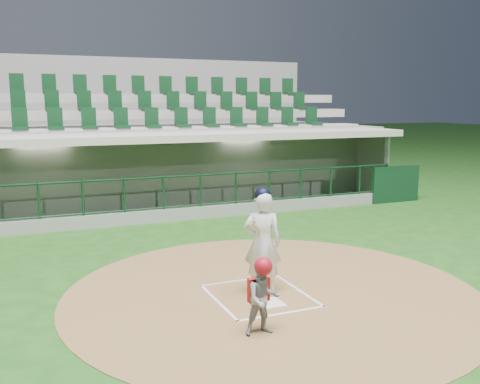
% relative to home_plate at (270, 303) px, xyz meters
% --- Properties ---
extents(ground, '(120.00, 120.00, 0.00)m').
position_rel_home_plate_xyz_m(ground, '(0.00, 0.70, -0.02)').
color(ground, '#1A4814').
rests_on(ground, ground).
extents(dirt_circle, '(7.20, 7.20, 0.01)m').
position_rel_home_plate_xyz_m(dirt_circle, '(0.30, 0.50, -0.02)').
color(dirt_circle, brown).
rests_on(dirt_circle, ground).
extents(home_plate, '(0.43, 0.43, 0.02)m').
position_rel_home_plate_xyz_m(home_plate, '(0.00, 0.00, 0.00)').
color(home_plate, silver).
rests_on(home_plate, dirt_circle).
extents(batter_box_chalk, '(1.55, 1.80, 0.01)m').
position_rel_home_plate_xyz_m(batter_box_chalk, '(0.00, 0.40, -0.00)').
color(batter_box_chalk, white).
rests_on(batter_box_chalk, ground).
extents(dugout_structure, '(16.40, 3.70, 3.00)m').
position_rel_home_plate_xyz_m(dugout_structure, '(0.18, 8.53, 0.94)').
color(dugout_structure, slate).
rests_on(dugout_structure, ground).
extents(seating_deck, '(17.00, 6.72, 5.15)m').
position_rel_home_plate_xyz_m(seating_deck, '(0.00, 11.61, 1.40)').
color(seating_deck, gray).
rests_on(seating_deck, ground).
extents(batter, '(0.92, 0.97, 1.85)m').
position_rel_home_plate_xyz_m(batter, '(0.12, 0.55, 0.91)').
color(batter, silver).
rests_on(batter, dirt_circle).
extents(catcher, '(0.54, 0.44, 1.12)m').
position_rel_home_plate_xyz_m(catcher, '(-0.58, -0.97, 0.55)').
color(catcher, gray).
rests_on(catcher, dirt_circle).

